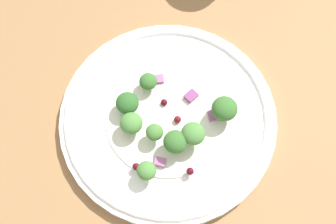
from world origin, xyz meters
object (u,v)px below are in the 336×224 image
Objects in this scene: plate at (168,118)px; broccoli_floret_2 at (154,132)px; broccoli_floret_1 at (224,109)px; broccoli_floret_0 at (175,142)px.

plate is 3.62cm from broccoli_floret_2.
plate is 6.72cm from broccoli_floret_1.
plate is at bearing 130.06° from broccoli_floret_0.
broccoli_floret_2 reaches higher than plate.
plate is at bearing -151.01° from broccoli_floret_1.
plate is 4.53cm from broccoli_floret_0.
broccoli_floret_2 is (-0.10, -2.93, 2.13)cm from plate.
plate is 12.79× the size of broccoli_floret_2.
broccoli_floret_1 is at bearing 46.94° from broccoli_floret_2.
broccoli_floret_1 is (5.46, 3.02, 2.49)cm from plate.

